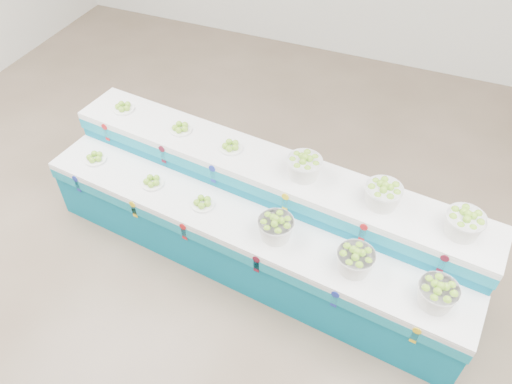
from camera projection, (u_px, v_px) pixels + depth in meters
ground at (227, 299)px, 4.83m from camera, size 10.00×10.00×0.00m
display_stand at (256, 218)px, 4.89m from camera, size 4.43×1.61×1.02m
plate_lower_left at (95, 157)px, 5.15m from camera, size 0.25×0.25×0.09m
plate_lower_mid at (152, 181)px, 4.90m from camera, size 0.25×0.25×0.09m
plate_lower_right at (203, 202)px, 4.70m from camera, size 0.25×0.25×0.09m
basket_lower_left at (276, 227)px, 4.38m from camera, size 0.36×0.36×0.23m
basket_lower_mid at (355, 260)px, 4.12m from camera, size 0.36×0.36×0.23m
basket_lower_right at (437, 294)px, 3.89m from camera, size 0.36×0.36×0.23m
plate_upper_left at (123, 107)px, 5.28m from camera, size 0.25×0.25×0.09m
plate_upper_mid at (180, 127)px, 5.02m from camera, size 0.25×0.25×0.09m
plate_upper_right at (231, 146)px, 4.82m from camera, size 0.25×0.25×0.09m
basket_upper_left at (304, 166)px, 4.50m from camera, size 0.36×0.36×0.23m
basket_upper_mid at (383, 194)px, 4.25m from camera, size 0.36×0.36×0.23m
basket_upper_right at (464, 223)px, 4.01m from camera, size 0.36×0.36×0.23m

